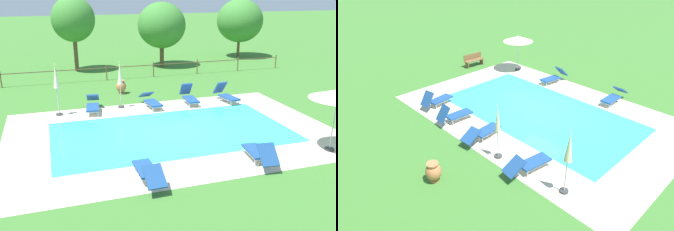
{
  "view_description": "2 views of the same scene",
  "coord_description": "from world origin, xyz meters",
  "views": [
    {
      "loc": [
        -4.74,
        -14.06,
        5.82
      ],
      "look_at": [
        -0.03,
        0.5,
        0.6
      ],
      "focal_mm": 39.57,
      "sensor_mm": 36.0,
      "label": 1
    },
    {
      "loc": [
        -8.97,
        10.98,
        7.58
      ],
      "look_at": [
        0.1,
        2.28,
        0.62
      ],
      "focal_mm": 32.61,
      "sensor_mm": 36.0,
      "label": 2
    }
  ],
  "objects": [
    {
      "name": "ground_plane",
      "position": [
        0.0,
        0.0,
        0.0
      ],
      "size": [
        160.0,
        160.0,
        0.0
      ],
      "primitive_type": "plane",
      "color": "#3D752D"
    },
    {
      "name": "sun_lounger_north_mid",
      "position": [
        -2.1,
        -3.85,
        0.36
      ],
      "size": [
        0.65,
        2.05,
        0.78
      ],
      "color": "navy",
      "rests_on": "ground"
    },
    {
      "name": "pool_deck_paving",
      "position": [
        0.0,
        0.0,
        0.0
      ],
      "size": [
        13.87,
        9.16,
        0.01
      ],
      "primitive_type": "cube",
      "color": "beige",
      "rests_on": "ground"
    },
    {
      "name": "patio_umbrella_closed_row_west",
      "position": [
        -4.52,
        3.88,
        1.74
      ],
      "size": [
        0.32,
        0.32,
        2.54
      ],
      "color": "#383838",
      "rests_on": "ground"
    },
    {
      "name": "sun_lounger_north_far",
      "position": [
        -2.88,
        3.93,
        0.37
      ],
      "size": [
        0.88,
        2.09,
        0.8
      ],
      "color": "navy",
      "rests_on": "ground"
    },
    {
      "name": "pool_coping_rim",
      "position": [
        0.0,
        0.0,
        0.01
      ],
      "size": [
        10.58,
        5.87,
        0.01
      ],
      "color": "beige",
      "rests_on": "ground"
    },
    {
      "name": "sun_lounger_south_mid",
      "position": [
        4.27,
        3.43,
        0.4
      ],
      "size": [
        0.86,
        1.88,
        1.02
      ],
      "color": "navy",
      "rests_on": "ground"
    },
    {
      "name": "swimming_pool_water",
      "position": [
        0.0,
        0.0,
        0.01
      ],
      "size": [
        10.1,
        5.39,
        0.01
      ],
      "primitive_type": "cube",
      "color": "#38C6D1",
      "rests_on": "ground"
    },
    {
      "name": "wooden_bench_lawn_side",
      "position": [
        7.95,
        -2.02,
        0.47
      ],
      "size": [
        0.52,
        1.52,
        0.87
      ],
      "color": "brown",
      "rests_on": "ground"
    },
    {
      "name": "patio_umbrella_open_foreground",
      "position": [
        5.11,
        -3.64,
        2.2
      ],
      "size": [
        2.01,
        2.01,
        2.44
      ],
      "color": "#383838",
      "rests_on": "ground"
    },
    {
      "name": "sun_lounger_north_end",
      "position": [
        1.99,
        -3.71,
        0.38
      ],
      "size": [
        0.82,
        2.0,
        0.91
      ],
      "color": "navy",
      "rests_on": "ground"
    },
    {
      "name": "patio_umbrella_closed_row_mid_west",
      "position": [
        -1.41,
        4.17,
        1.58
      ],
      "size": [
        0.32,
        0.32,
        2.41
      ],
      "color": "#383838",
      "rests_on": "ground"
    },
    {
      "name": "terracotta_urn_near_fence",
      "position": [
        -0.86,
        6.86,
        0.43
      ],
      "size": [
        0.58,
        0.58,
        0.81
      ],
      "color": "#C67547",
      "rests_on": "ground"
    },
    {
      "name": "sun_lounger_south_near_corner",
      "position": [
        2.22,
        3.73,
        0.4
      ],
      "size": [
        0.7,
        1.84,
        1.02
      ],
      "color": "navy",
      "rests_on": "ground"
    },
    {
      "name": "sun_lounger_north_near_steps",
      "position": [
        0.09,
        3.73,
        0.35
      ],
      "size": [
        0.8,
        2.12,
        0.72
      ],
      "color": "navy",
      "rests_on": "ground"
    }
  ]
}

